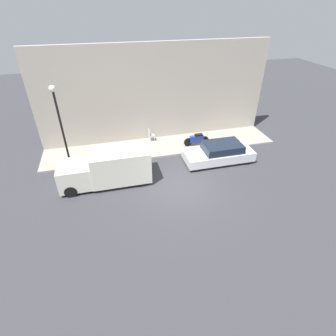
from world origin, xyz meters
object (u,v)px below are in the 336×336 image
Objects in this scene: delivery_van at (107,168)px; streetlamp at (59,115)px; parked_car at (219,153)px; cafe_chair at (151,134)px; motorcycle_black at (106,152)px; motorcycle_blue at (197,139)px.

delivery_van is 3.94m from streetlamp.
streetlamp is (1.51, 9.22, 2.89)m from parked_car.
delivery_van is 0.99× the size of streetlamp.
delivery_van is at bearing 142.50° from cafe_chair.
motorcycle_blue reaches higher than motorcycle_black.
motorcycle_black is 1.99× the size of cafe_chair.
streetlamp reaches higher than motorcycle_blue.
motorcycle_black is 3.71m from streetlamp.
streetlamp is at bearing 111.37° from cafe_chair.
motorcycle_blue is (2.19, 0.74, -0.04)m from parked_car.
cafe_chair is at bearing -68.63° from streetlamp.
delivery_van is 5.45× the size of cafe_chair.
motorcycle_black is at bearing 116.85° from cafe_chair.
delivery_van reaches higher than parked_car.
motorcycle_blue is (2.83, -6.30, -0.44)m from delivery_van.
streetlamp is (-0.69, 8.48, 2.93)m from motorcycle_blue.
motorcycle_blue is 3.34m from cafe_chair.
cafe_chair is at bearing -63.15° from motorcycle_black.
streetlamp reaches higher than cafe_chair.
motorcycle_blue is (0.20, -6.27, 0.02)m from motorcycle_black.
streetlamp is (-0.49, 2.20, 2.94)m from motorcycle_black.
streetlamp reaches higher than delivery_van.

